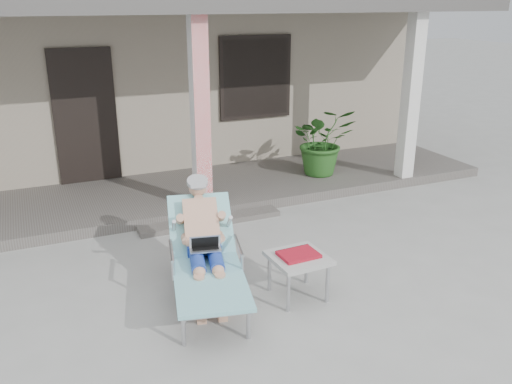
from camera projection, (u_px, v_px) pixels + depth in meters
name	position (u px, v px, depth m)	size (l,w,h in m)	color
ground	(266.00, 284.00, 5.91)	(60.00, 60.00, 0.00)	#9E9E99
house	(134.00, 65.00, 10.96)	(10.40, 5.40, 3.30)	gray
porch_deck	(187.00, 193.00, 8.48)	(10.00, 2.00, 0.15)	#605B56
porch_overhang	(179.00, 10.00, 7.52)	(10.00, 2.30, 2.85)	silver
porch_step	(210.00, 221.00, 7.50)	(2.00, 0.30, 0.07)	#605B56
lounger	(204.00, 230.00, 5.48)	(1.04, 1.88, 1.18)	#B7B7BC
side_table	(298.00, 260.00, 5.53)	(0.58, 0.58, 0.50)	#A9A9A4
potted_palm	(323.00, 141.00, 8.97)	(1.03, 0.89, 1.14)	#26591E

